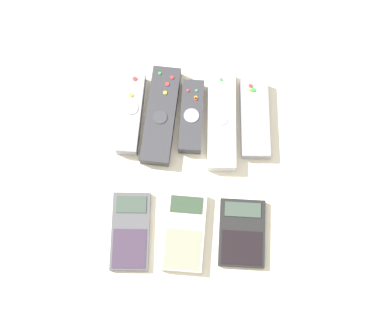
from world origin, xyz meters
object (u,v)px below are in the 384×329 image
Objects in this scene: remote_3 at (222,120)px; calculator_2 at (242,233)px; remote_4 at (255,119)px; calculator_1 at (184,232)px; calculator_0 at (131,231)px; remote_0 at (131,113)px; remote_2 at (192,116)px; remote_1 at (161,115)px.

remote_3 is 1.65× the size of calculator_2.
calculator_1 is (-0.13, -0.24, -0.00)m from remote_4.
remote_4 reaches higher than calculator_0.
remote_4 is 1.10× the size of calculator_1.
remote_0 is 0.26m from remote_4.
remote_3 is at bearing 0.19° from remote_0.
calculator_0 is (0.02, -0.24, -0.01)m from remote_0.
remote_2 is 0.24m from calculator_1.
calculator_2 is (0.05, -0.23, -0.01)m from remote_3.
remote_0 reaches higher than calculator_0.
remote_1 is at bearing 176.15° from remote_3.
calculator_0 is at bearing -113.52° from remote_2.
remote_4 is (0.07, 0.01, -0.00)m from remote_3.
remote_1 is at bearing -179.36° from remote_2.
remote_2 is (0.06, 0.00, 0.00)m from remote_1.
remote_3 is at bearing -177.41° from remote_4.
remote_2 is at bearing 1.69° from remote_0.
remote_0 is 0.33m from calculator_2.
remote_1 reaches higher than remote_4.
remote_4 is at bearing 3.28° from remote_3.
remote_1 reaches higher than calculator_1.
remote_3 is 0.07m from remote_4.
remote_2 reaches higher than remote_4.
calculator_2 is (0.24, -0.24, -0.01)m from remote_0.
remote_3 is 1.39× the size of calculator_0.
calculator_2 is at bearing 3.93° from calculator_1.
remote_3 reaches higher than calculator_2.
calculator_0 is (-0.11, -0.25, -0.01)m from remote_2.
remote_1 is (0.06, -0.00, -0.00)m from remote_0.
remote_1 is 1.26× the size of remote_4.
remote_4 is (0.26, 0.00, -0.00)m from remote_0.
remote_0 is 1.13× the size of calculator_0.
remote_1 is 0.25m from calculator_0.
remote_2 is 1.00× the size of calculator_0.
remote_4 reaches higher than calculator_1.
remote_2 is 0.06m from remote_3.
remote_0 is at bearing 176.62° from remote_3.
remote_4 is (0.13, 0.00, -0.00)m from remote_2.
remote_1 is at bearing 77.62° from calculator_0.
remote_0 reaches higher than calculator_2.
remote_0 and remote_3 have the same top height.
calculator_1 is at bearing -107.18° from remote_3.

